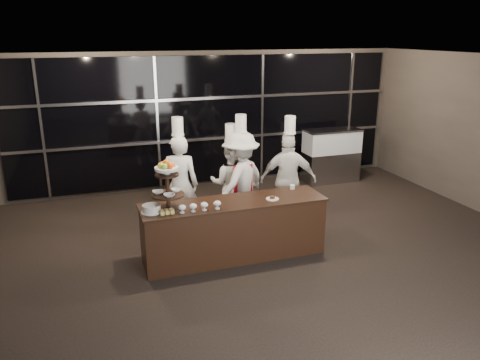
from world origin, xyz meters
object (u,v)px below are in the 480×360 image
object	(u,v)px
chef_b	(231,183)
display_case	(331,153)
display_stand	(167,182)
layer_cake	(151,209)
buffet_counter	(234,229)
chef_a	(180,184)
chef_d	(288,179)
chef_c	(241,181)

from	to	relation	value
chef_b	display_case	bearing A→B (deg)	29.99
display_stand	layer_cake	size ratio (longest dim) A/B	2.48
buffet_counter	display_case	size ratio (longest dim) A/B	2.19
buffet_counter	chef_a	size ratio (longest dim) A/B	1.39
display_stand	chef_b	xyz separation A→B (m)	(1.35, 1.25, -0.54)
layer_cake	chef_b	bearing A→B (deg)	39.03
chef_b	chef_d	bearing A→B (deg)	-18.80
chef_a	display_case	bearing A→B (deg)	24.56
buffet_counter	chef_c	world-z (taller)	chef_c
buffet_counter	chef_d	xyz separation A→B (m)	(1.32, 0.92, 0.40)
display_case	chef_b	distance (m)	3.48
buffet_counter	display_stand	xyz separation A→B (m)	(-1.00, -0.00, 0.87)
layer_cake	chef_b	xyz separation A→B (m)	(1.60, 1.30, -0.17)
chef_a	chef_d	bearing A→B (deg)	-7.91
layer_cake	chef_c	bearing A→B (deg)	32.57
display_case	chef_c	size ratio (longest dim) A/B	0.63
display_stand	chef_a	distance (m)	1.33
display_case	chef_c	world-z (taller)	chef_c
display_case	chef_b	world-z (taller)	chef_b
display_stand	chef_a	xyz separation A→B (m)	(0.41, 1.18, -0.44)
buffet_counter	chef_c	size ratio (longest dim) A/B	1.38
display_case	chef_c	xyz separation A→B (m)	(-2.90, -1.94, 0.20)
buffet_counter	chef_b	distance (m)	1.34
chef_a	chef_b	xyz separation A→B (m)	(0.94, 0.07, -0.10)
display_stand	chef_b	world-z (taller)	chef_b
layer_cake	chef_c	world-z (taller)	chef_c
display_case	chef_c	distance (m)	3.49
display_stand	layer_cake	world-z (taller)	display_stand
chef_c	buffet_counter	bearing A→B (deg)	-114.09
chef_a	chef_d	xyz separation A→B (m)	(1.91, -0.26, -0.03)
display_case	chef_b	xyz separation A→B (m)	(-3.02, -1.74, 0.11)
display_stand	chef_d	xyz separation A→B (m)	(2.32, 0.92, -0.47)
chef_b	chef_c	distance (m)	0.25
layer_cake	chef_b	distance (m)	2.07
layer_cake	chef_d	size ratio (longest dim) A/B	0.15
chef_b	chef_c	bearing A→B (deg)	-58.72
display_case	chef_c	bearing A→B (deg)	-146.20
chef_d	display_case	bearing A→B (deg)	45.37
chef_b	chef_d	distance (m)	1.03
display_stand	layer_cake	distance (m)	0.45
display_case	chef_a	xyz separation A→B (m)	(-3.95, -1.81, 0.21)
chef_c	chef_d	xyz separation A→B (m)	(0.85, -0.13, -0.02)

